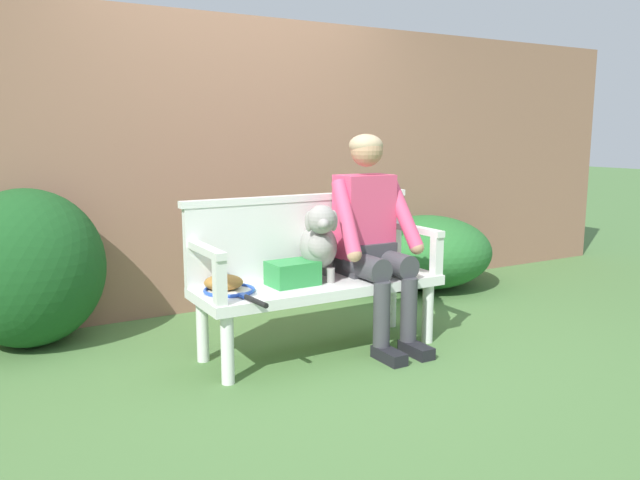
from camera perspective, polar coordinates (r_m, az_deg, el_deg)
ground_plane at (r=3.91m, az=0.00°, el=-10.00°), size 40.00×40.00×0.00m
brick_garden_fence at (r=4.91m, az=-8.01°, el=6.83°), size 8.00×0.30×2.16m
hedge_bush_mid_left at (r=5.22m, az=4.90°, el=-0.33°), size 0.78×0.51×0.82m
hedge_bush_far_left at (r=4.28m, az=-24.92°, el=-2.32°), size 0.93×0.86×0.99m
hedge_bush_far_right at (r=5.48m, az=9.61°, el=-1.04°), size 1.13×1.06×0.62m
garden_bench at (r=3.80m, az=0.00°, el=-4.62°), size 1.51×0.51×0.44m
bench_backrest at (r=3.92m, az=-1.63°, el=0.54°), size 1.55×0.06×0.50m
bench_armrest_left_end at (r=3.36m, az=-9.85°, el=-2.05°), size 0.06×0.51×0.28m
bench_armrest_right_end at (r=4.07m, az=9.39°, el=-0.01°), size 0.06×0.51×0.28m
person_seated at (r=3.91m, az=4.68°, el=0.76°), size 0.56×0.65×1.31m
dog_on_bench at (r=3.75m, az=-0.08°, el=-0.18°), size 0.33×0.46×0.47m
tennis_racket at (r=3.54m, az=-8.00°, el=-4.60°), size 0.31×0.57×0.03m
baseball_glove at (r=3.59m, az=-8.71°, el=-3.82°), size 0.27×0.24×0.09m
sports_bag at (r=3.68m, az=-2.46°, el=-3.02°), size 0.29×0.21×0.14m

